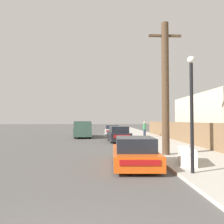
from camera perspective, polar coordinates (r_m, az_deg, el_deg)
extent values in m
cube|color=#ADA89E|center=(26.00, 8.51, -6.36)|extent=(4.20, 63.00, 0.12)
cube|color=white|center=(10.06, 18.96, -10.83)|extent=(1.08, 1.93, 0.63)
cube|color=white|center=(10.01, 18.94, -8.96)|extent=(1.03, 1.85, 0.03)
cube|color=#333335|center=(10.58, 19.56, -8.43)|extent=(0.08, 0.20, 0.02)
cube|color=gray|center=(10.30, 18.78, -8.67)|extent=(0.63, 0.23, 0.01)
cube|color=gray|center=(9.74, 19.10, -9.04)|extent=(0.63, 0.23, 0.01)
cube|color=#E05114|center=(9.78, 5.77, -11.31)|extent=(1.95, 4.19, 0.56)
cube|color=black|center=(9.34, 5.99, -8.28)|extent=(1.62, 2.03, 0.56)
cube|color=#B21414|center=(7.73, 7.33, -13.02)|extent=(1.41, 0.08, 0.20)
cylinder|color=black|center=(11.02, 0.97, -10.88)|extent=(0.22, 0.61, 0.60)
cylinder|color=black|center=(11.15, 9.20, -10.74)|extent=(0.22, 0.61, 0.60)
cylinder|color=black|center=(8.50, 1.24, -13.49)|extent=(0.22, 0.61, 0.60)
cylinder|color=black|center=(8.67, 11.94, -13.22)|extent=(0.22, 0.61, 0.60)
cube|color=black|center=(20.23, 1.68, -6.32)|extent=(2.10, 4.33, 0.71)
cube|color=black|center=(20.03, 1.75, -4.54)|extent=(1.71, 2.47, 0.56)
cube|color=#B21414|center=(18.13, 2.63, -6.40)|extent=(1.38, 0.14, 0.25)
cylinder|color=black|center=(21.44, -0.85, -6.54)|extent=(0.25, 0.69, 0.67)
cylinder|color=black|center=(21.65, 3.21, -6.49)|extent=(0.25, 0.69, 0.67)
cylinder|color=black|center=(18.86, -0.07, -7.14)|extent=(0.25, 0.69, 0.67)
cylinder|color=black|center=(19.09, 4.53, -7.07)|extent=(0.25, 0.69, 0.67)
cube|color=silver|center=(30.09, 0.16, -5.02)|extent=(2.19, 4.36, 0.65)
cube|color=black|center=(29.90, 0.15, -3.92)|extent=(1.79, 2.48, 0.51)
cube|color=#B21414|center=(27.96, 0.01, -5.00)|extent=(1.48, 0.13, 0.23)
cylinder|color=black|center=(31.45, -1.27, -5.15)|extent=(0.25, 0.68, 0.67)
cylinder|color=black|center=(31.40, 1.76, -5.16)|extent=(0.25, 0.68, 0.67)
cylinder|color=black|center=(28.83, -1.58, -5.42)|extent=(0.25, 0.68, 0.67)
cylinder|color=black|center=(28.77, 1.72, -5.43)|extent=(0.25, 0.68, 0.67)
cube|color=#385647|center=(25.78, -7.55, -5.04)|extent=(2.37, 5.86, 0.91)
cube|color=#385647|center=(24.18, -7.62, -3.27)|extent=(2.01, 2.71, 0.74)
cube|color=black|center=(24.18, -7.62, -3.22)|extent=(2.04, 2.66, 0.41)
cylinder|color=black|center=(24.02, -5.72, -5.84)|extent=(0.33, 0.88, 0.86)
cylinder|color=black|center=(24.05, -9.56, -5.81)|extent=(0.33, 0.88, 0.86)
cylinder|color=black|center=(27.56, -5.81, -5.36)|extent=(0.33, 0.88, 0.86)
cylinder|color=black|center=(27.59, -9.15, -5.34)|extent=(0.33, 0.88, 0.86)
cylinder|color=#4C3826|center=(12.34, 13.77, 6.12)|extent=(0.40, 0.40, 7.23)
cube|color=#4C3826|center=(13.07, 13.65, 18.78)|extent=(1.80, 0.12, 0.12)
cylinder|color=black|center=(8.23, 20.13, -1.38)|extent=(0.12, 0.12, 3.89)
sphere|color=white|center=(8.51, 19.95, 12.73)|extent=(0.26, 0.26, 0.26)
cube|color=brown|center=(17.39, 20.56, -5.35)|extent=(0.08, 32.04, 1.69)
cylinder|color=#282D42|center=(25.05, 8.50, -5.45)|extent=(0.28, 0.28, 0.81)
cylinder|color=#337F4C|center=(25.02, 8.49, -3.78)|extent=(0.34, 0.34, 0.65)
sphere|color=#DBB293|center=(25.01, 8.48, -2.76)|extent=(0.24, 0.24, 0.24)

